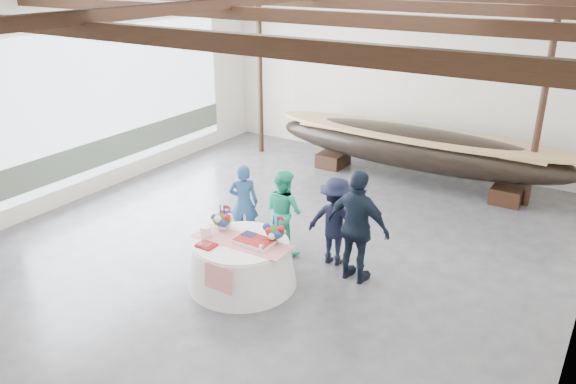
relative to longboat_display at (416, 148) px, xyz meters
The scene contains 12 objects.
floor 4.82m from the longboat_display, 101.42° to the right, with size 10.00×12.00×0.01m, color #3D3D42.
wall_back 2.15m from the longboat_display, 124.80° to the left, with size 10.00×0.02×4.50m, color silver.
wall_left 7.67m from the longboat_display, 141.94° to the right, with size 0.02×12.00×4.50m, color silver.
pavilion_structure 5.05m from the longboat_display, 103.71° to the right, with size 9.80×11.76×4.50m.
open_bay 6.99m from the longboat_display, 148.21° to the right, with size 0.03×7.00×3.20m.
longboat_display is the anchor object (origin of this frame).
banquet_table 5.93m from the longboat_display, 97.09° to the right, with size 1.78×1.78×0.77m.
tabletop_items 5.77m from the longboat_display, 97.61° to the right, with size 1.67×0.95×0.40m.
guest_woman_blue 4.85m from the longboat_display, 109.81° to the right, with size 0.55×0.36×1.51m, color navy.
guest_woman_teal 4.60m from the longboat_display, 99.68° to the right, with size 0.76×0.59×1.56m, color #22B288.
guest_man_left 4.43m from the longboat_display, 87.19° to the right, with size 1.02×0.59×1.58m, color black.
guest_man_right 4.82m from the longboat_display, 80.60° to the right, with size 1.13×0.47×1.92m, color black.
Camera 1 is at (5.12, -7.56, 4.93)m, focal length 35.00 mm.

